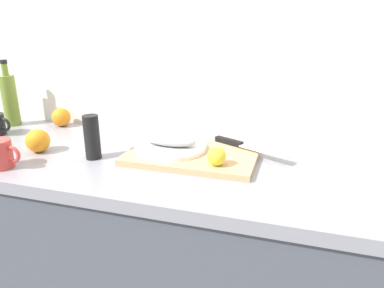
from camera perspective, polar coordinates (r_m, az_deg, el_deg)
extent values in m
cube|color=white|center=(1.45, -1.54, 15.43)|extent=(3.20, 0.05, 2.50)
cube|color=#4C5159|center=(1.47, -5.51, -19.59)|extent=(2.00, 0.58, 0.86)
cube|color=gray|center=(1.23, -6.17, -3.12)|extent=(2.00, 0.60, 0.04)
cube|color=tan|center=(1.22, 0.00, -1.77)|extent=(0.43, 0.28, 0.02)
cylinder|color=white|center=(1.24, -3.45, -0.50)|extent=(0.25, 0.25, 0.01)
ellipsoid|color=#999E99|center=(1.24, -3.47, 0.61)|extent=(0.19, 0.08, 0.04)
cube|color=silver|center=(1.23, 11.30, -1.08)|extent=(0.18, 0.11, 0.00)
cube|color=black|center=(1.30, 5.83, 0.40)|extent=(0.11, 0.07, 0.02)
sphere|color=yellow|center=(1.10, 3.91, -1.95)|extent=(0.06, 0.06, 0.06)
cylinder|color=olive|center=(1.76, -26.74, 6.10)|extent=(0.06, 0.06, 0.22)
cylinder|color=olive|center=(1.74, -27.41, 10.36)|extent=(0.03, 0.03, 0.05)
cylinder|color=black|center=(1.73, -27.58, 11.43)|extent=(0.03, 0.03, 0.02)
torus|color=#CC3F38|center=(1.24, -26.43, -1.48)|extent=(0.06, 0.01, 0.06)
torus|color=black|center=(1.62, -27.45, 2.73)|extent=(0.06, 0.01, 0.06)
sphere|color=orange|center=(1.37, -23.14, 0.47)|extent=(0.08, 0.08, 0.08)
sphere|color=orange|center=(1.67, -19.92, 3.99)|extent=(0.08, 0.08, 0.08)
cylinder|color=black|center=(1.24, -15.49, 1.05)|extent=(0.05, 0.05, 0.15)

